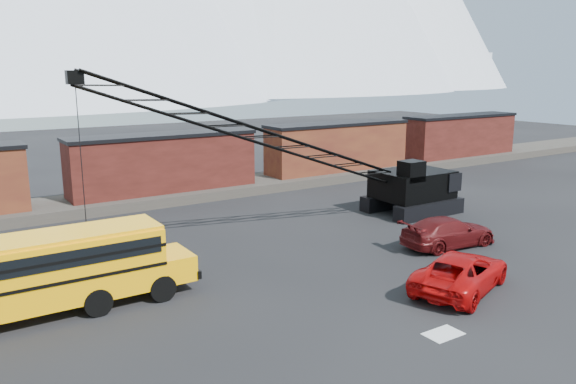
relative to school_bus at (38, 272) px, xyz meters
name	(u,v)px	position (x,y,z in m)	size (l,w,h in m)	color
ground	(360,300)	(11.33, -5.52, -1.79)	(160.00, 160.00, 0.00)	black
gravel_berm	(165,195)	(11.33, 16.48, -1.44)	(120.00, 5.00, 0.70)	#453F39
boxcar_mid	(164,162)	(11.33, 16.48, 0.97)	(13.70, 3.10, 4.17)	#4F1A16
boxcar_east_near	(338,146)	(27.33, 16.48, 0.97)	(13.70, 3.10, 4.17)	#461814
boxcar_east_far	(461,135)	(43.33, 16.48, 0.97)	(13.70, 3.10, 4.17)	#4F1A16
snow_patch	(443,334)	(11.83, -9.52, -1.78)	(1.40, 0.90, 0.02)	silver
school_bus	(38,272)	(0.00, 0.00, 0.00)	(11.65, 2.65, 3.19)	#FFAA05
red_pickup	(461,272)	(15.66, -7.02, -0.98)	(2.70, 5.86, 1.63)	#B20809
maroon_suv	(448,232)	(20.02, -2.52, -0.99)	(2.25, 5.52, 1.60)	#4A0D0F
crawler_crane	(292,147)	(14.18, 3.95, 3.31)	(24.37, 4.20, 9.51)	black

